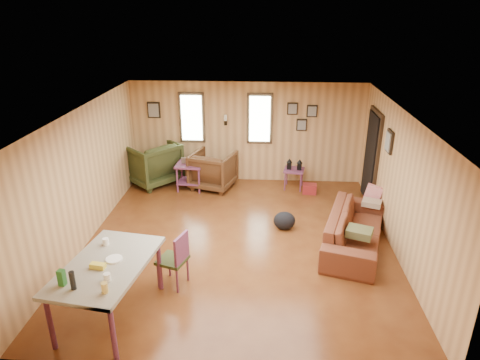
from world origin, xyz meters
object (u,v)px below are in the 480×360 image
object	(u,v)px
recliner_green	(152,161)
end_table	(190,172)
sofa	(355,224)
side_table	(294,168)
recliner_brown	(213,168)
dining_table	(106,269)

from	to	relation	value
recliner_green	end_table	size ratio (longest dim) A/B	1.44
sofa	side_table	bearing A→B (deg)	36.73
sofa	recliner_brown	bearing A→B (deg)	65.09
recliner_brown	dining_table	bearing A→B (deg)	96.42
recliner_green	side_table	distance (m)	3.38
sofa	recliner_green	xyz separation A→B (m)	(-4.32, 2.66, 0.12)
side_table	dining_table	world-z (taller)	dining_table
recliner_brown	recliner_green	xyz separation A→B (m)	(-1.49, 0.17, 0.08)
recliner_brown	side_table	world-z (taller)	recliner_brown
sofa	recliner_brown	distance (m)	3.77
side_table	dining_table	xyz separation A→B (m)	(-2.75, -4.67, 0.28)
recliner_brown	side_table	size ratio (longest dim) A/B	1.31
recliner_brown	end_table	bearing A→B (deg)	32.41
sofa	recliner_green	distance (m)	5.07
recliner_green	dining_table	bearing A→B (deg)	49.39
side_table	sofa	bearing A→B (deg)	-69.68
recliner_green	dining_table	world-z (taller)	recliner_green
end_table	dining_table	world-z (taller)	dining_table
end_table	dining_table	distance (m)	4.49
sofa	side_table	world-z (taller)	sofa
side_table	dining_table	size ratio (longest dim) A/B	0.40
recliner_brown	end_table	distance (m)	0.55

